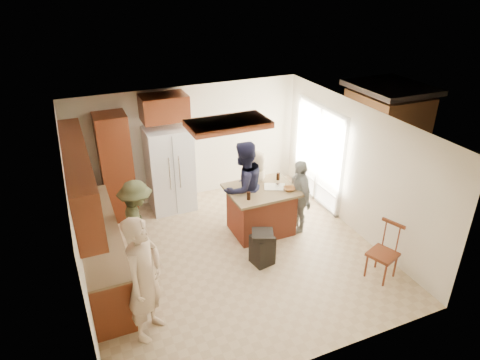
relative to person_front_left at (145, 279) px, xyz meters
name	(u,v)px	position (x,y,z in m)	size (l,w,h in m)	color
room_shell	(376,143)	(6.14, 2.81, -0.08)	(8.00, 5.20, 5.00)	tan
person_front_left	(145,279)	(0.00, 0.00, 0.00)	(0.69, 0.50, 1.89)	tan
person_behind_left	(244,188)	(2.28, 1.90, -0.02)	(0.90, 0.55, 1.84)	black
person_behind_right	(255,186)	(2.64, 2.15, -0.20)	(0.73, 0.48, 1.50)	tan
person_side_right	(299,196)	(3.26, 1.48, -0.20)	(0.87, 0.44, 1.48)	gray
person_counter	(138,223)	(0.23, 1.69, -0.17)	(1.00, 0.47, 1.55)	#3D4226
left_cabinetry	(94,227)	(-0.48, 1.56, 0.01)	(0.64, 3.00, 2.30)	maroon
back_wall_units	(128,152)	(0.44, 3.36, 0.43)	(1.80, 0.60, 2.45)	maroon
refrigerator	(170,169)	(1.22, 3.28, -0.04)	(0.90, 0.76, 1.80)	white
kitchen_island	(261,210)	(2.57, 1.71, -0.47)	(1.28, 1.03, 0.93)	#A7462B
island_items	(275,187)	(2.80, 1.62, 0.02)	(1.01, 0.64, 0.15)	silver
trash_bin	(262,248)	(2.15, 0.78, -0.63)	(0.47, 0.47, 0.63)	black
spindle_chair	(383,254)	(3.82, -0.32, -0.49)	(0.54, 0.54, 0.99)	maroon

